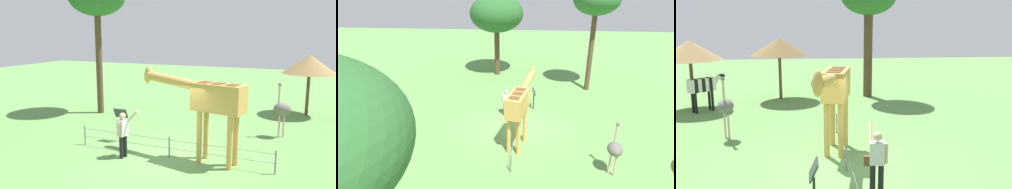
{
  "view_description": "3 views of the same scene",
  "coord_description": "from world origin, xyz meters",
  "views": [
    {
      "loc": [
        -4.42,
        10.42,
        4.3
      ],
      "look_at": [
        0.12,
        -0.1,
        2.17
      ],
      "focal_mm": 36.82,
      "sensor_mm": 36.0,
      "label": 1
    },
    {
      "loc": [
        -12.46,
        -0.48,
        7.16
      ],
      "look_at": [
        0.14,
        0.58,
        1.85
      ],
      "focal_mm": 29.45,
      "sensor_mm": 36.0,
      "label": 2
    },
    {
      "loc": [
        9.59,
        -0.91,
        4.19
      ],
      "look_at": [
        -0.62,
        0.08,
        2.07
      ],
      "focal_mm": 38.98,
      "sensor_mm": 36.0,
      "label": 3
    }
  ],
  "objects": [
    {
      "name": "wire_fence",
      "position": [
        0.0,
        0.08,
        0.4
      ],
      "size": [
        7.05,
        0.05,
        0.75
      ],
      "color": "slate",
      "rests_on": "ground_plane"
    },
    {
      "name": "giraffe",
      "position": [
        -1.3,
        -0.14,
        2.09
      ],
      "size": [
        3.92,
        1.34,
        3.05
      ],
      "color": "gold",
      "rests_on": "ground_plane"
    },
    {
      "name": "ostrich",
      "position": [
        -3.28,
        -3.88,
        1.18
      ],
      "size": [
        0.7,
        0.56,
        2.25
      ],
      "color": "#CC9E93",
      "rests_on": "ground_plane"
    },
    {
      "name": "tree_east",
      "position": [
        5.96,
        -4.59,
        5.94
      ],
      "size": [
        2.91,
        2.91,
        7.07
      ],
      "color": "brown",
      "rests_on": "ground_plane"
    },
    {
      "name": "ground_plane",
      "position": [
        0.0,
        0.0,
        0.0
      ],
      "size": [
        60.0,
        60.0,
        0.0
      ],
      "primitive_type": "plane",
      "color": "#60934C"
    },
    {
      "name": "info_sign",
      "position": [
        2.46,
        -0.85,
        0.95
      ],
      "size": [
        0.56,
        0.21,
        1.32
      ],
      "color": "black",
      "rests_on": "ground_plane"
    },
    {
      "name": "tree_northeast",
      "position": [
        8.78,
        2.02,
        4.76
      ],
      "size": [
        4.02,
        4.02,
        6.2
      ],
      "color": "brown",
      "rests_on": "ground_plane"
    },
    {
      "name": "visitor",
      "position": [
        1.45,
        0.67,
        0.9
      ],
      "size": [
        0.7,
        0.59,
        1.69
      ],
      "color": "black",
      "rests_on": "ground_plane"
    }
  ]
}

